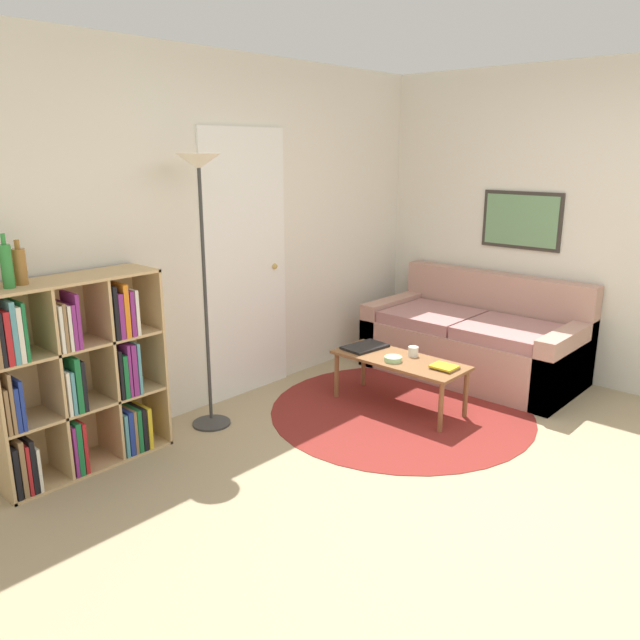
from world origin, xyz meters
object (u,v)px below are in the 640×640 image
at_px(couch, 476,341).
at_px(bottle_right, 20,266).
at_px(bottle_middle, 7,266).
at_px(bookshelf, 74,378).
at_px(bowl, 393,359).
at_px(laptop, 365,347).
at_px(coffee_table, 399,364).
at_px(floor_lamp, 201,204).
at_px(cup, 413,352).

bearing_deg(couch, bottle_right, 163.59).
height_order(couch, bottle_middle, bottle_middle).
height_order(bookshelf, bottle_middle, bottle_middle).
xyz_separation_m(bookshelf, bowl, (2.00, -0.93, -0.17)).
bearing_deg(laptop, coffee_table, -94.63).
bearing_deg(floor_lamp, bottle_right, 173.64).
relative_size(laptop, bottle_middle, 1.26).
xyz_separation_m(bowl, cup, (0.20, -0.04, 0.02)).
bearing_deg(bottle_middle, couch, -15.38).
relative_size(bookshelf, bowl, 8.98).
relative_size(bookshelf, cup, 15.35).
bearing_deg(couch, cup, 179.16).
relative_size(laptop, bowl, 2.78).
xyz_separation_m(cup, bottle_middle, (-2.51, 0.94, 0.89)).
distance_m(floor_lamp, couch, 2.73).
bearing_deg(laptop, couch, -21.46).
xyz_separation_m(couch, coffee_table, (-1.08, 0.06, 0.06)).
xyz_separation_m(coffee_table, bottle_middle, (-2.40, 0.90, 0.97)).
bearing_deg(bottle_right, laptop, -14.04).
height_order(floor_lamp, bowl, floor_lamp).
bearing_deg(cup, coffee_table, 158.37).
bearing_deg(cup, floor_lamp, 146.17).
height_order(coffee_table, bottle_middle, bottle_middle).
bearing_deg(laptop, cup, -77.94).
distance_m(floor_lamp, coffee_table, 1.87).
relative_size(couch, bottle_right, 7.19).
relative_size(coffee_table, cup, 13.32).
bearing_deg(bottle_right, bottle_middle, -152.88).
height_order(coffee_table, cup, cup).
relative_size(bookshelf, couch, 0.67).
xyz_separation_m(bookshelf, floor_lamp, (0.92, -0.11, 0.98)).
relative_size(bookshelf, bottle_right, 4.81).
relative_size(coffee_table, bottle_middle, 3.52).
height_order(bookshelf, cup, bookshelf).
relative_size(bottle_middle, bottle_right, 1.19).
relative_size(floor_lamp, couch, 1.06).
distance_m(coffee_table, bottle_middle, 2.74).
bearing_deg(laptop, bowl, -107.94).
distance_m(floor_lamp, laptop, 1.73).
height_order(cup, bottle_middle, bottle_middle).
height_order(bowl, bottle_middle, bottle_middle).
distance_m(coffee_table, bottle_right, 2.67).
distance_m(floor_lamp, bottle_right, 1.19).
distance_m(bowl, cup, 0.21).
relative_size(couch, laptop, 4.82).
xyz_separation_m(bookshelf, coffee_table, (2.09, -0.93, -0.24)).
height_order(coffee_table, laptop, laptop).
relative_size(floor_lamp, laptop, 5.11).
bearing_deg(bottle_right, floor_lamp, -6.36).
height_order(couch, coffee_table, couch).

